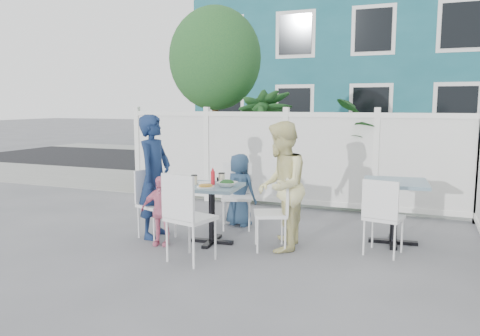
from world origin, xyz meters
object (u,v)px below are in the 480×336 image
at_px(chair_left, 153,198).
at_px(toddler, 161,211).
at_px(chair_back, 237,190).
at_px(woman, 281,186).
at_px(main_table, 212,198).
at_px(utility_cabinet, 193,154).
at_px(chair_right, 277,207).
at_px(boy, 240,190).
at_px(spare_table, 395,195).
at_px(chair_near, 186,211).
at_px(man, 155,176).

xyz_separation_m(chair_left, toddler, (0.28, -0.28, -0.08)).
distance_m(chair_back, woman, 1.18).
bearing_deg(main_table, utility_cabinet, 120.42).
relative_size(utility_cabinet, main_table, 1.69).
distance_m(chair_right, toddler, 1.43).
bearing_deg(chair_left, boy, 159.99).
bearing_deg(main_table, woman, 5.01).
distance_m(utility_cabinet, spare_table, 5.39).
bearing_deg(utility_cabinet, woman, -46.53).
bearing_deg(spare_table, chair_right, -150.38).
xyz_separation_m(chair_near, toddler, (-0.60, 0.48, -0.15)).
relative_size(chair_near, toddler, 1.15).
height_order(man, toddler, man).
relative_size(utility_cabinet, toddler, 1.48).
relative_size(spare_table, chair_near, 0.82).
xyz_separation_m(main_table, chair_right, (0.82, 0.08, -0.05)).
height_order(chair_left, woman, woman).
height_order(chair_right, toddler, chair_right).
distance_m(main_table, chair_left, 0.84).
bearing_deg(chair_back, man, 26.59).
height_order(chair_right, chair_near, chair_near).
distance_m(main_table, chair_back, 0.83).
xyz_separation_m(chair_near, woman, (0.82, 0.86, 0.19)).
distance_m(main_table, man, 0.84).
xyz_separation_m(utility_cabinet, chair_right, (3.12, -3.83, -0.12)).
bearing_deg(chair_left, utility_cabinet, -138.72).
bearing_deg(utility_cabinet, boy, -48.40).
relative_size(chair_left, chair_right, 1.00).
xyz_separation_m(chair_right, chair_back, (-0.82, 0.76, 0.01)).
bearing_deg(chair_left, toddler, 66.61).
bearing_deg(chair_left, chair_near, 70.67).
xyz_separation_m(chair_left, chair_right, (1.66, 0.10, -0.00)).
relative_size(woman, boy, 1.48).
xyz_separation_m(spare_table, chair_right, (-1.30, -0.74, -0.10)).
bearing_deg(boy, chair_back, 104.67).
xyz_separation_m(chair_back, toddler, (-0.55, -1.14, -0.09)).
bearing_deg(utility_cabinet, chair_back, -49.32).
distance_m(utility_cabinet, toddler, 4.56).
bearing_deg(woman, spare_table, 111.47).
height_order(main_table, chair_back, chair_back).
bearing_deg(chair_near, chair_left, 153.98).
bearing_deg(chair_near, toddler, 156.06).
bearing_deg(toddler, chair_right, 4.49).
xyz_separation_m(chair_near, man, (-0.86, 0.77, 0.22)).
bearing_deg(main_table, chair_back, 89.90).
bearing_deg(main_table, toddler, -151.15).
xyz_separation_m(man, toddler, (0.26, -0.29, -0.37)).
bearing_deg(main_table, chair_near, -86.11).
xyz_separation_m(chair_right, chair_near, (-0.77, -0.85, 0.07)).
distance_m(spare_table, chair_back, 2.12).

